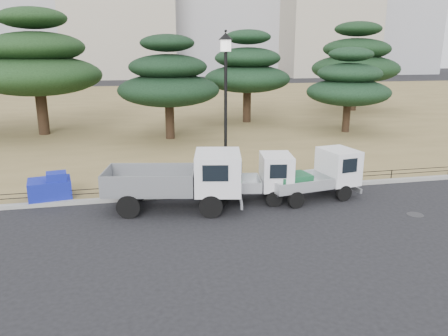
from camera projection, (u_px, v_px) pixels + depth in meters
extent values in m
plane|color=black|center=(236.00, 217.00, 15.82)|extent=(220.00, 220.00, 0.00)
cube|color=olive|center=(166.00, 108.00, 44.67)|extent=(120.00, 56.00, 0.15)
cube|color=gray|center=(221.00, 192.00, 18.26)|extent=(120.00, 0.25, 0.16)
cylinder|color=black|center=(211.00, 207.00, 15.61)|extent=(0.87, 0.34, 0.86)
cylinder|color=black|center=(212.00, 190.00, 17.42)|extent=(0.87, 0.34, 0.86)
cylinder|color=black|center=(128.00, 207.00, 15.58)|extent=(0.87, 0.34, 0.86)
cylinder|color=black|center=(138.00, 191.00, 17.38)|extent=(0.87, 0.34, 0.86)
cube|color=#2D2D30|center=(173.00, 193.00, 16.44)|extent=(4.88, 1.93, 0.15)
cube|color=gray|center=(150.00, 180.00, 16.30)|extent=(3.62, 2.48, 0.83)
cube|color=silver|center=(218.00, 172.00, 16.25)|extent=(2.02, 2.32, 1.46)
cylinder|color=black|center=(274.00, 199.00, 16.77)|extent=(0.65, 0.26, 0.63)
cylinder|color=black|center=(268.00, 188.00, 18.11)|extent=(0.65, 0.26, 0.63)
cylinder|color=black|center=(219.00, 200.00, 16.66)|extent=(0.65, 0.26, 0.63)
cylinder|color=black|center=(218.00, 188.00, 18.01)|extent=(0.65, 0.26, 0.63)
cube|color=#2D2D30|center=(246.00, 190.00, 17.35)|extent=(3.47, 1.30, 0.15)
cube|color=#B6B9BD|center=(230.00, 183.00, 17.25)|extent=(2.54, 1.78, 0.42)
cube|color=silver|center=(276.00, 171.00, 17.22)|extent=(1.41, 1.72, 1.35)
cube|color=#1E6A3B|center=(225.00, 181.00, 17.21)|extent=(1.42, 1.12, 0.46)
cylinder|color=black|center=(344.00, 193.00, 17.39)|extent=(0.68, 0.28, 0.66)
cylinder|color=black|center=(323.00, 183.00, 18.70)|extent=(0.68, 0.28, 0.66)
cylinder|color=black|center=(296.00, 200.00, 16.61)|extent=(0.68, 0.28, 0.66)
cylinder|color=black|center=(278.00, 189.00, 17.92)|extent=(0.68, 0.28, 0.66)
cube|color=#2D2D30|center=(311.00, 187.00, 17.62)|extent=(3.62, 1.39, 0.15)
cube|color=#B8BCC0|center=(298.00, 182.00, 17.32)|extent=(2.66, 1.88, 0.44)
cube|color=white|center=(338.00, 166.00, 17.86)|extent=(1.48, 1.80, 1.39)
cube|color=#1B5F37|center=(292.00, 180.00, 17.20)|extent=(1.49, 1.18, 0.48)
cylinder|color=black|center=(226.00, 186.00, 18.55)|extent=(0.48, 0.48, 0.17)
cylinder|color=black|center=(226.00, 121.00, 17.81)|extent=(0.13, 0.13, 5.46)
cylinder|color=white|center=(226.00, 46.00, 17.03)|extent=(0.44, 0.44, 0.44)
cone|color=black|center=(226.00, 36.00, 16.94)|extent=(0.57, 0.57, 0.27)
cylinder|color=black|center=(220.00, 185.00, 18.33)|extent=(38.00, 0.03, 0.03)
cylinder|color=black|center=(220.00, 181.00, 18.28)|extent=(38.00, 0.03, 0.03)
cylinder|color=black|center=(220.00, 185.00, 18.33)|extent=(0.04, 0.04, 0.40)
cube|color=#1622AB|center=(50.00, 189.00, 17.32)|extent=(1.77, 1.42, 0.75)
cube|color=#1622AB|center=(56.00, 176.00, 17.10)|extent=(0.84, 0.75, 0.32)
cylinder|color=#2D2D30|center=(415.00, 215.00, 16.00)|extent=(0.60, 0.60, 0.01)
cylinder|color=black|center=(42.00, 111.00, 29.98)|extent=(0.74, 0.74, 3.27)
ellipsoid|color=#1A3417|center=(38.00, 76.00, 29.36)|extent=(8.39, 8.39, 2.69)
ellipsoid|color=#1A3417|center=(35.00, 47.00, 28.87)|extent=(6.41, 6.41, 2.05)
ellipsoid|color=#1A3417|center=(32.00, 18.00, 28.39)|extent=(4.43, 4.43, 1.42)
cylinder|color=black|center=(170.00, 119.00, 28.60)|extent=(0.58, 0.58, 2.59)
ellipsoid|color=black|center=(169.00, 90.00, 28.11)|extent=(6.54, 6.54, 2.09)
ellipsoid|color=black|center=(168.00, 67.00, 27.72)|extent=(4.99, 4.99, 1.60)
ellipsoid|color=black|center=(167.00, 43.00, 27.34)|extent=(3.45, 3.45, 1.10)
cylinder|color=black|center=(247.00, 105.00, 35.15)|extent=(0.64, 0.64, 2.82)
ellipsoid|color=black|center=(247.00, 79.00, 34.61)|extent=(6.79, 6.79, 2.17)
ellipsoid|color=black|center=(248.00, 58.00, 34.19)|extent=(5.19, 5.19, 1.66)
ellipsoid|color=black|center=(248.00, 37.00, 33.78)|extent=(3.58, 3.58, 1.15)
cylinder|color=black|center=(346.00, 116.00, 30.98)|extent=(0.52, 0.52, 2.29)
ellipsoid|color=black|center=(348.00, 92.00, 30.54)|extent=(5.82, 5.82, 1.86)
ellipsoid|color=black|center=(350.00, 73.00, 30.20)|extent=(4.44, 4.44, 1.42)
ellipsoid|color=black|center=(351.00, 54.00, 29.86)|extent=(3.07, 3.07, 0.98)
cylinder|color=black|center=(353.00, 93.00, 41.93)|extent=(0.72, 0.72, 3.21)
ellipsoid|color=black|center=(355.00, 69.00, 41.32)|extent=(8.19, 8.19, 2.62)
ellipsoid|color=black|center=(357.00, 49.00, 40.84)|extent=(6.25, 6.25, 2.00)
ellipsoid|color=black|center=(358.00, 29.00, 40.37)|extent=(4.32, 4.32, 1.38)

